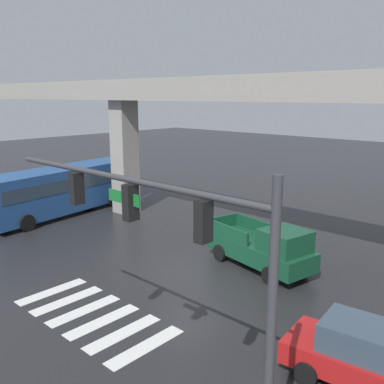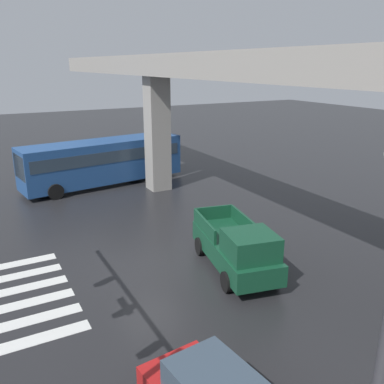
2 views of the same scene
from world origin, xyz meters
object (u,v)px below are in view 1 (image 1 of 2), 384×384
city_bus (65,187)px  sedan_red (368,357)px  traffic_signal_mast (166,235)px  pickup_truck (264,248)px

city_bus → sedan_red: 21.15m
city_bus → traffic_signal_mast: bearing=-24.5°
city_bus → traffic_signal_mast: size_ratio=1.27×
pickup_truck → sedan_red: (6.28, -4.73, -0.14)m
pickup_truck → traffic_signal_mast: (3.31, -9.05, 3.57)m
city_bus → pickup_truck: bearing=3.6°
traffic_signal_mast → sedan_red: bearing=55.5°
city_bus → sedan_red: (20.78, -3.80, -0.87)m
pickup_truck → traffic_signal_mast: 10.28m
pickup_truck → traffic_signal_mast: size_ratio=0.62×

